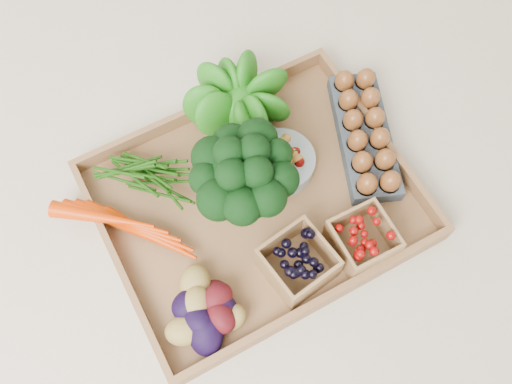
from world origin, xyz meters
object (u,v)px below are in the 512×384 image
egg_carton (364,136)px  broccoli (244,189)px  cherry_bowl (280,162)px

egg_carton → broccoli: bearing=-155.7°
broccoli → cherry_bowl: (0.10, 0.04, -0.05)m
cherry_bowl → egg_carton: bearing=-9.0°
broccoli → egg_carton: broccoli is taller
broccoli → cherry_bowl: broccoli is taller
egg_carton → cherry_bowl: bearing=-167.3°
broccoli → egg_carton: size_ratio=0.68×
broccoli → egg_carton: bearing=2.6°
cherry_bowl → egg_carton: (0.17, -0.03, -0.00)m
broccoli → cherry_bowl: size_ratio=1.42×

